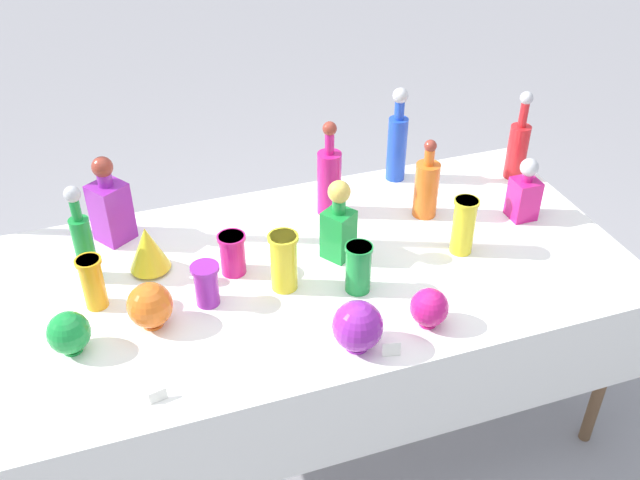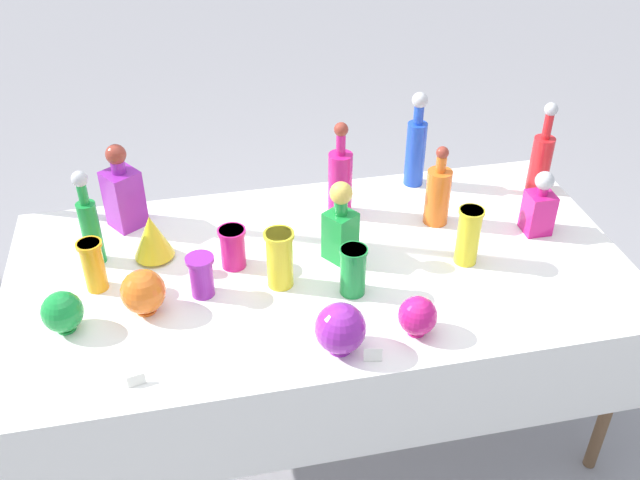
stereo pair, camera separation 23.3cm
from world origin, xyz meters
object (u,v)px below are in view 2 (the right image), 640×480
(slender_vase_2, at_px, (201,274))
(round_bowl_1, at_px, (340,328))
(square_decanter_0, at_px, (539,206))
(slender_vase_1, at_px, (280,257))
(square_decanter_1, at_px, (340,225))
(round_bowl_0, at_px, (143,292))
(round_bowl_3, at_px, (418,316))
(square_decanter_2, at_px, (123,192))
(slender_vase_5, at_px, (353,269))
(slender_vase_4, at_px, (469,235))
(tall_bottle_4, at_px, (438,193))
(tall_bottle_2, at_px, (90,224))
(tall_bottle_3, at_px, (340,179))
(fluted_vase_0, at_px, (152,236))
(tall_bottle_1, at_px, (541,158))
(slender_vase_3, at_px, (233,246))
(slender_vase_0, at_px, (93,264))
(round_bowl_2, at_px, (62,312))
(tall_bottle_0, at_px, (416,146))

(slender_vase_2, bearing_deg, round_bowl_1, -42.44)
(square_decanter_0, xyz_separation_m, slender_vase_1, (-0.94, -0.11, 0.00))
(square_decanter_1, relative_size, slender_vase_1, 1.46)
(round_bowl_0, xyz_separation_m, round_bowl_3, (0.78, -0.27, -0.01))
(square_decanter_2, relative_size, round_bowl_3, 2.58)
(slender_vase_1, xyz_separation_m, slender_vase_5, (0.22, -0.09, -0.02))
(square_decanter_2, height_order, slender_vase_4, square_decanter_2)
(tall_bottle_4, relative_size, slender_vase_1, 1.54)
(slender_vase_1, bearing_deg, square_decanter_0, 6.85)
(tall_bottle_2, xyz_separation_m, tall_bottle_4, (1.20, -0.01, -0.03))
(tall_bottle_3, xyz_separation_m, square_decanter_0, (0.66, -0.26, -0.04))
(slender_vase_4, distance_m, fluted_vase_0, 1.05)
(tall_bottle_1, height_order, square_decanter_0, tall_bottle_1)
(slender_vase_3, relative_size, round_bowl_3, 1.16)
(slender_vase_0, distance_m, round_bowl_2, 0.20)
(round_bowl_3, bearing_deg, tall_bottle_2, 149.19)
(tall_bottle_0, height_order, round_bowl_3, tall_bottle_0)
(tall_bottle_2, xyz_separation_m, slender_vase_5, (0.80, -0.34, -0.06))
(tall_bottle_1, relative_size, slender_vase_3, 2.53)
(square_decanter_0, height_order, slender_vase_0, square_decanter_0)
(square_decanter_0, xyz_separation_m, slender_vase_5, (-0.72, -0.20, -0.01))
(square_decanter_1, distance_m, slender_vase_4, 0.42)
(tall_bottle_3, xyz_separation_m, round_bowl_1, (-0.16, -0.71, -0.06))
(square_decanter_0, height_order, slender_vase_4, square_decanter_0)
(square_decanter_1, xyz_separation_m, slender_vase_5, (-0.00, -0.19, -0.04))
(slender_vase_4, xyz_separation_m, slender_vase_5, (-0.41, -0.08, -0.02))
(slender_vase_1, distance_m, round_bowl_1, 0.36)
(tall_bottle_4, relative_size, round_bowl_2, 2.33)
(slender_vase_3, bearing_deg, tall_bottle_3, 30.16)
(square_decanter_1, height_order, round_bowl_3, square_decanter_1)
(tall_bottle_4, height_order, slender_vase_4, tall_bottle_4)
(fluted_vase_0, bearing_deg, square_decanter_1, -11.46)
(round_bowl_1, relative_size, round_bowl_2, 1.19)
(slender_vase_0, distance_m, round_bowl_1, 0.82)
(tall_bottle_2, distance_m, slender_vase_1, 0.64)
(tall_bottle_2, bearing_deg, square_decanter_1, -10.22)
(fluted_vase_0, bearing_deg, slender_vase_3, -21.01)
(slender_vase_2, distance_m, fluted_vase_0, 0.27)
(square_decanter_2, distance_m, round_bowl_0, 0.51)
(fluted_vase_0, bearing_deg, round_bowl_2, -130.38)
(tall_bottle_2, relative_size, round_bowl_2, 2.64)
(round_bowl_2, bearing_deg, tall_bottle_0, 25.43)
(tall_bottle_1, relative_size, tall_bottle_3, 0.99)
(tall_bottle_2, bearing_deg, slender_vase_3, -14.94)
(slender_vase_4, height_order, round_bowl_1, slender_vase_4)
(tall_bottle_0, relative_size, tall_bottle_1, 1.06)
(tall_bottle_1, height_order, round_bowl_3, tall_bottle_1)
(slender_vase_0, xyz_separation_m, slender_vase_2, (0.33, -0.10, -0.02))
(slender_vase_5, bearing_deg, square_decanter_0, 15.50)
(fluted_vase_0, bearing_deg, square_decanter_0, -4.98)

